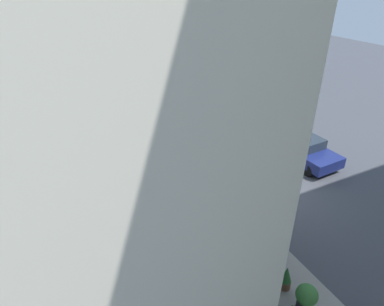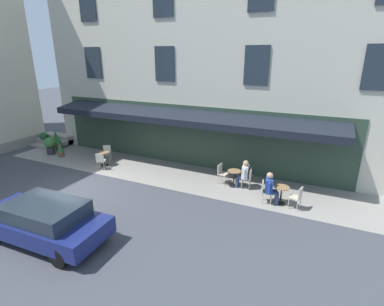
{
  "view_description": "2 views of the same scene",
  "coord_description": "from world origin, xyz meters",
  "px_view_note": "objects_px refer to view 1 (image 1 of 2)",
  "views": [
    {
      "loc": [
        9.26,
        -8.71,
        8.7
      ],
      "look_at": [
        -3.24,
        -2.42,
        0.96
      ],
      "focal_mm": 30.69,
      "sensor_mm": 36.0,
      "label": 1
    },
    {
      "loc": [
        -9.45,
        8.43,
        5.7
      ],
      "look_at": [
        -4.06,
        -3.11,
        1.37
      ],
      "focal_mm": 27.44,
      "sensor_mm": 36.0,
      "label": 2
    }
  ],
  "objects_px": {
    "cafe_table_near_entrance": "(230,214)",
    "cafe_chair_cream_corner_left": "(157,146)",
    "seated_companion_in_white": "(151,136)",
    "parked_car_navy": "(299,146)",
    "cafe_chair_cream_facing_street": "(160,127)",
    "cafe_chair_cream_by_window": "(222,222)",
    "cafe_chair_cream_under_awning": "(149,137)",
    "cafe_chair_cream_corner_right": "(239,205)",
    "cafe_chair_cream_back_row": "(153,120)",
    "seated_patron_in_blue": "(158,124)",
    "cafe_table_mid_terrace": "(154,125)",
    "cafe_table_streetside": "(154,142)",
    "potted_plant_entrance_left": "(306,298)",
    "potted_plant_entrance_right": "(286,278)"
  },
  "relations": [
    {
      "from": "cafe_chair_cream_facing_street",
      "to": "cafe_chair_cream_under_awning",
      "type": "distance_m",
      "value": 1.39
    },
    {
      "from": "cafe_chair_cream_by_window",
      "to": "potted_plant_entrance_right",
      "type": "xyz_separation_m",
      "value": [
        3.0,
        0.49,
        -0.12
      ]
    },
    {
      "from": "potted_plant_entrance_right",
      "to": "seated_companion_in_white",
      "type": "bearing_deg",
      "value": -177.89
    },
    {
      "from": "cafe_chair_cream_back_row",
      "to": "seated_patron_in_blue",
      "type": "height_order",
      "value": "seated_patron_in_blue"
    },
    {
      "from": "cafe_chair_cream_corner_left",
      "to": "potted_plant_entrance_right",
      "type": "distance_m",
      "value": 9.74
    },
    {
      "from": "cafe_chair_cream_back_row",
      "to": "cafe_chair_cream_facing_street",
      "type": "height_order",
      "value": "same"
    },
    {
      "from": "cafe_chair_cream_by_window",
      "to": "cafe_chair_cream_back_row",
      "type": "relative_size",
      "value": 1.0
    },
    {
      "from": "cafe_chair_cream_corner_right",
      "to": "seated_patron_in_blue",
      "type": "distance_m",
      "value": 8.57
    },
    {
      "from": "cafe_chair_cream_by_window",
      "to": "cafe_table_mid_terrace",
      "type": "bearing_deg",
      "value": 174.31
    },
    {
      "from": "cafe_chair_cream_facing_street",
      "to": "cafe_chair_cream_corner_left",
      "type": "height_order",
      "value": "same"
    },
    {
      "from": "cafe_table_near_entrance",
      "to": "cafe_chair_cream_corner_left",
      "type": "relative_size",
      "value": 0.82
    },
    {
      "from": "cafe_chair_cream_back_row",
      "to": "cafe_chair_cream_corner_left",
      "type": "xyz_separation_m",
      "value": [
        3.43,
        -1.05,
        0.0
      ]
    },
    {
      "from": "cafe_chair_cream_by_window",
      "to": "potted_plant_entrance_left",
      "type": "xyz_separation_m",
      "value": [
        3.9,
        0.43,
        0.03
      ]
    },
    {
      "from": "cafe_chair_cream_facing_street",
      "to": "seated_companion_in_white",
      "type": "xyz_separation_m",
      "value": [
        1.16,
        -1.0,
        0.15
      ]
    },
    {
      "from": "seated_patron_in_blue",
      "to": "cafe_table_mid_terrace",
      "type": "bearing_deg",
      "value": -167.2
    },
    {
      "from": "cafe_chair_cream_facing_street",
      "to": "cafe_chair_cream_corner_right",
      "type": "bearing_deg",
      "value": 0.27
    },
    {
      "from": "cafe_chair_cream_corner_right",
      "to": "cafe_table_mid_terrace",
      "type": "relative_size",
      "value": 1.21
    },
    {
      "from": "seated_companion_in_white",
      "to": "parked_car_navy",
      "type": "distance_m",
      "value": 7.99
    },
    {
      "from": "cafe_chair_cream_by_window",
      "to": "seated_companion_in_white",
      "type": "relative_size",
      "value": 0.7
    },
    {
      "from": "cafe_chair_cream_by_window",
      "to": "cafe_chair_cream_back_row",
      "type": "distance_m",
      "value": 10.21
    },
    {
      "from": "seated_patron_in_blue",
      "to": "seated_companion_in_white",
      "type": "height_order",
      "value": "seated_patron_in_blue"
    },
    {
      "from": "seated_patron_in_blue",
      "to": "cafe_chair_cream_back_row",
      "type": "bearing_deg",
      "value": 177.36
    },
    {
      "from": "cafe_chair_cream_corner_right",
      "to": "cafe_chair_cream_corner_left",
      "type": "height_order",
      "value": "same"
    },
    {
      "from": "cafe_chair_cream_by_window",
      "to": "cafe_chair_cream_under_awning",
      "type": "height_order",
      "value": "same"
    },
    {
      "from": "seated_companion_in_white",
      "to": "cafe_table_mid_terrace",
      "type": "bearing_deg",
      "value": 154.25
    },
    {
      "from": "seated_patron_in_blue",
      "to": "cafe_chair_cream_facing_street",
      "type": "bearing_deg",
      "value": 12.8
    },
    {
      "from": "cafe_chair_cream_corner_right",
      "to": "cafe_chair_cream_by_window",
      "type": "height_order",
      "value": "same"
    },
    {
      "from": "cafe_chair_cream_under_awning",
      "to": "potted_plant_entrance_right",
      "type": "xyz_separation_m",
      "value": [
        10.98,
        0.42,
        -0.12
      ]
    },
    {
      "from": "seated_patron_in_blue",
      "to": "cafe_table_near_entrance",
      "type": "bearing_deg",
      "value": -3.11
    },
    {
      "from": "cafe_chair_cream_back_row",
      "to": "parked_car_navy",
      "type": "relative_size",
      "value": 0.21
    },
    {
      "from": "cafe_chair_cream_under_awning",
      "to": "seated_companion_in_white",
      "type": "bearing_deg",
      "value": 5.3
    },
    {
      "from": "cafe_chair_cream_by_window",
      "to": "seated_companion_in_white",
      "type": "height_order",
      "value": "seated_companion_in_white"
    },
    {
      "from": "cafe_table_mid_terrace",
      "to": "cafe_chair_cream_by_window",
      "type": "bearing_deg",
      "value": -5.69
    },
    {
      "from": "cafe_table_streetside",
      "to": "potted_plant_entrance_left",
      "type": "bearing_deg",
      "value": 1.49
    },
    {
      "from": "cafe_chair_cream_facing_street",
      "to": "cafe_table_streetside",
      "type": "bearing_deg",
      "value": -31.32
    },
    {
      "from": "cafe_chair_cream_under_awning",
      "to": "potted_plant_entrance_right",
      "type": "relative_size",
      "value": 1.04
    },
    {
      "from": "cafe_table_streetside",
      "to": "seated_companion_in_white",
      "type": "relative_size",
      "value": 0.58
    },
    {
      "from": "cafe_table_streetside",
      "to": "potted_plant_entrance_right",
      "type": "height_order",
      "value": "potted_plant_entrance_right"
    },
    {
      "from": "seated_companion_in_white",
      "to": "cafe_chair_cream_facing_street",
      "type": "bearing_deg",
      "value": 139.31
    },
    {
      "from": "cafe_table_mid_terrace",
      "to": "cafe_chair_cream_under_awning",
      "type": "distance_m",
      "value": 1.79
    },
    {
      "from": "cafe_chair_cream_under_awning",
      "to": "parked_car_navy",
      "type": "distance_m",
      "value": 8.13
    },
    {
      "from": "cafe_table_near_entrance",
      "to": "seated_companion_in_white",
      "type": "bearing_deg",
      "value": -176.42
    },
    {
      "from": "parked_car_navy",
      "to": "cafe_chair_cream_corner_left",
      "type": "bearing_deg",
      "value": -119.13
    },
    {
      "from": "cafe_chair_cream_by_window",
      "to": "cafe_chair_cream_corner_right",
      "type": "bearing_deg",
      "value": 116.52
    },
    {
      "from": "seated_companion_in_white",
      "to": "cafe_chair_cream_under_awning",
      "type": "bearing_deg",
      "value": -174.7
    },
    {
      "from": "cafe_table_mid_terrace",
      "to": "cafe_chair_cream_facing_street",
      "type": "height_order",
      "value": "cafe_chair_cream_facing_street"
    },
    {
      "from": "cafe_chair_cream_corner_right",
      "to": "cafe_chair_cream_under_awning",
      "type": "height_order",
      "value": "same"
    },
    {
      "from": "cafe_chair_cream_corner_right",
      "to": "potted_plant_entrance_right",
      "type": "bearing_deg",
      "value": -10.15
    },
    {
      "from": "cafe_table_mid_terrace",
      "to": "seated_patron_in_blue",
      "type": "relative_size",
      "value": 0.57
    },
    {
      "from": "cafe_chair_cream_by_window",
      "to": "cafe_table_streetside",
      "type": "xyz_separation_m",
      "value": [
        -7.35,
        0.13,
        -0.06
      ]
    }
  ]
}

